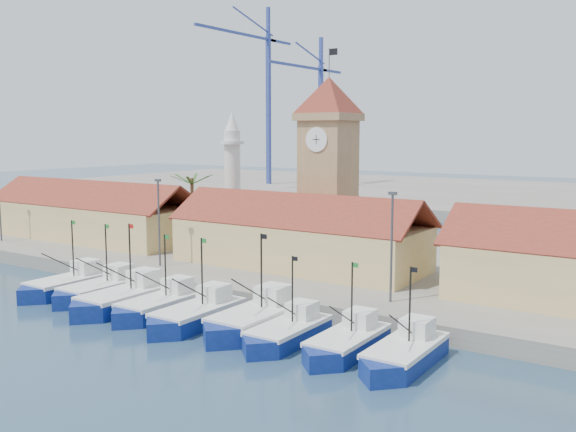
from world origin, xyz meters
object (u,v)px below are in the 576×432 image
Objects in this scene: boat_0 at (67,286)px; boat_4 at (195,316)px; clock_tower at (328,163)px; minaret at (232,177)px.

boat_0 is 1.00× the size of boat_4.
boat_0 is at bearing -123.32° from clock_tower.
minaret is (-15.00, 2.00, -2.23)m from clock_tower.
boat_0 is 17.05m from boat_4.
minaret is at bearing 172.39° from clock_tower.
clock_tower is (-1.80, 24.06, 11.20)m from boat_4.
boat_0 is at bearing 176.96° from boat_4.
clock_tower is 15.30m from minaret.
boat_0 reaches higher than boat_4.
boat_4 is at bearing -85.72° from clock_tower.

